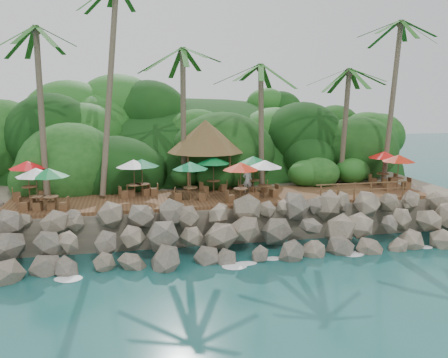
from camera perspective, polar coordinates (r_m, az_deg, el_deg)
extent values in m
plane|color=#19514F|center=(24.56, 2.91, -10.32)|extent=(140.00, 140.00, 0.00)
cube|color=gray|center=(39.40, -2.98, -0.80)|extent=(32.00, 25.20, 2.10)
ellipsoid|color=#143811|center=(46.90, -4.38, -0.33)|extent=(44.80, 28.00, 15.40)
cube|color=brown|center=(29.54, 0.00, -2.29)|extent=(26.00, 5.00, 0.20)
ellipsoid|color=white|center=(24.31, -18.68, -11.03)|extent=(1.20, 0.80, 0.06)
ellipsoid|color=white|center=(24.11, -11.46, -10.85)|extent=(1.20, 0.80, 0.06)
ellipsoid|color=white|center=(24.28, -4.25, -10.51)|extent=(1.20, 0.80, 0.06)
ellipsoid|color=white|center=(24.82, 2.74, -10.02)|extent=(1.20, 0.80, 0.06)
ellipsoid|color=white|center=(25.70, 9.31, -9.42)|extent=(1.20, 0.80, 0.06)
ellipsoid|color=white|center=(26.89, 15.36, -8.77)|extent=(1.20, 0.80, 0.06)
ellipsoid|color=white|center=(28.34, 20.83, -8.09)|extent=(1.20, 0.80, 0.06)
cylinder|color=brown|center=(30.66, -21.29, 7.39)|extent=(0.57, 1.58, 10.28)
ellipsoid|color=#23601E|center=(30.89, -21.94, 16.97)|extent=(6.00, 6.00, 2.40)
cylinder|color=brown|center=(30.54, -13.72, 10.62)|extent=(1.79, 3.10, 13.07)
cylinder|color=brown|center=(31.83, -4.95, 7.17)|extent=(0.42, 0.59, 9.24)
ellipsoid|color=#23601E|center=(31.91, -5.09, 15.47)|extent=(6.00, 6.00, 2.40)
cylinder|color=brown|center=(32.34, 4.54, 6.32)|extent=(0.73, 0.67, 8.23)
ellipsoid|color=#23601E|center=(32.31, 4.64, 13.61)|extent=(6.00, 6.00, 2.40)
cylinder|color=brown|center=(35.95, 19.74, 8.70)|extent=(1.69, 1.47, 11.35)
ellipsoid|color=#23601E|center=(36.30, 20.31, 17.73)|extent=(6.00, 6.00, 2.40)
cylinder|color=brown|center=(34.64, 14.45, 6.11)|extent=(0.50, 0.85, 8.00)
ellipsoid|color=#23601E|center=(34.60, 14.75, 12.72)|extent=(6.00, 6.00, 2.40)
cylinder|color=brown|center=(31.01, -4.35, 0.73)|extent=(0.16, 0.16, 2.40)
cylinder|color=brown|center=(31.49, 0.71, 0.91)|extent=(0.16, 0.16, 2.40)
cylinder|color=brown|center=(33.75, -4.97, 1.51)|extent=(0.16, 0.16, 2.40)
cylinder|color=brown|center=(34.19, -0.31, 1.66)|extent=(0.16, 0.16, 2.40)
cone|color=brown|center=(32.29, -2.26, 5.26)|extent=(5.30, 5.30, 2.20)
cylinder|color=brown|center=(30.60, -1.28, -0.92)|extent=(0.08, 0.08, 0.77)
cylinder|color=brown|center=(30.52, -1.29, -0.19)|extent=(0.87, 0.87, 0.05)
cylinder|color=brown|center=(30.46, -1.29, 0.48)|extent=(0.05, 0.05, 2.28)
cone|color=#0C7431|center=(30.31, -1.30, 2.32)|extent=(2.18, 2.18, 0.47)
cube|color=brown|center=(30.23, -2.42, -1.35)|extent=(0.58, 0.58, 0.48)
cube|color=brown|center=(31.03, -0.17, -1.03)|extent=(0.58, 0.58, 0.48)
cylinder|color=brown|center=(33.54, 20.28, -0.57)|extent=(0.08, 0.08, 0.77)
cylinder|color=brown|center=(33.47, 20.32, 0.10)|extent=(0.87, 0.87, 0.05)
cylinder|color=brown|center=(33.41, 20.36, 0.71)|extent=(0.05, 0.05, 2.28)
cone|color=#B7210B|center=(33.27, 20.46, 2.38)|extent=(2.18, 2.18, 0.47)
cube|color=brown|center=(33.14, 19.26, -0.89)|extent=(0.47, 0.47, 0.48)
cube|color=brown|center=(34.00, 21.24, -0.74)|extent=(0.47, 0.47, 0.48)
cylinder|color=brown|center=(28.44, -4.08, -1.81)|extent=(0.08, 0.08, 0.77)
cylinder|color=brown|center=(28.35, -4.09, -1.04)|extent=(0.87, 0.87, 0.05)
cylinder|color=brown|center=(28.29, -4.09, -0.31)|extent=(0.05, 0.05, 2.28)
cone|color=#0D7840|center=(28.12, -4.12, 1.66)|extent=(2.18, 2.18, 0.47)
cube|color=brown|center=(28.54, -5.53, -2.09)|extent=(0.52, 0.52, 0.48)
cube|color=brown|center=(28.41, -2.61, -2.11)|extent=(0.52, 0.52, 0.48)
cylinder|color=brown|center=(29.07, 4.93, -1.56)|extent=(0.08, 0.08, 0.77)
cylinder|color=brown|center=(28.99, 4.94, -0.80)|extent=(0.87, 0.87, 0.05)
cylinder|color=brown|center=(28.92, 4.95, -0.09)|extent=(0.05, 0.05, 2.28)
cone|color=white|center=(28.76, 4.98, 1.84)|extent=(2.18, 2.18, 0.47)
cube|color=brown|center=(28.70, 3.73, -1.99)|extent=(0.55, 0.55, 0.48)
cube|color=brown|center=(29.51, 6.08, -1.69)|extent=(0.55, 0.55, 0.48)
cylinder|color=brown|center=(27.91, -21.65, -2.76)|extent=(0.08, 0.08, 0.77)
cylinder|color=brown|center=(27.83, -21.70, -1.97)|extent=(0.87, 0.87, 0.05)
cylinder|color=brown|center=(27.76, -21.75, -1.24)|extent=(0.05, 0.05, 2.28)
cone|color=white|center=(27.59, -21.89, 0.77)|extent=(2.18, 2.18, 0.47)
cube|color=brown|center=(28.14, -23.06, -3.06)|extent=(0.47, 0.47, 0.48)
cube|color=brown|center=(27.76, -20.18, -3.04)|extent=(0.47, 0.47, 0.48)
cylinder|color=brown|center=(29.71, -10.80, -1.45)|extent=(0.08, 0.08, 0.77)
cylinder|color=brown|center=(29.63, -10.83, -0.70)|extent=(0.87, 0.87, 0.05)
cylinder|color=brown|center=(29.56, -10.85, -0.01)|extent=(0.05, 0.05, 2.28)
cone|color=white|center=(29.40, -10.92, 1.88)|extent=(2.18, 2.18, 0.47)
cube|color=brown|center=(29.48, -12.10, -1.87)|extent=(0.56, 0.56, 0.48)
cube|color=brown|center=(30.01, -9.51, -1.57)|extent=(0.56, 0.56, 0.48)
cylinder|color=brown|center=(28.05, 2.02, -1.96)|extent=(0.08, 0.08, 0.77)
cylinder|color=brown|center=(27.97, 2.03, -1.17)|extent=(0.87, 0.87, 0.05)
cylinder|color=brown|center=(27.90, 2.03, -0.44)|extent=(0.05, 0.05, 2.28)
cone|color=red|center=(27.73, 2.04, 1.56)|extent=(2.18, 2.18, 0.47)
cube|color=brown|center=(27.72, 0.74, -2.41)|extent=(0.55, 0.55, 0.48)
cube|color=brown|center=(28.46, 3.27, -2.09)|extent=(0.55, 0.55, 0.48)
cylinder|color=brown|center=(30.97, -22.54, -1.58)|extent=(0.08, 0.08, 0.77)
cylinder|color=brown|center=(30.89, -22.59, -0.87)|extent=(0.87, 0.87, 0.05)
cylinder|color=brown|center=(30.83, -22.64, -0.21)|extent=(0.05, 0.05, 2.28)
cone|color=red|center=(30.68, -22.76, 1.61)|extent=(2.18, 2.18, 0.47)
cube|color=brown|center=(30.98, -23.86, -1.95)|extent=(0.52, 0.52, 0.48)
cube|color=brown|center=(31.03, -21.18, -1.74)|extent=(0.52, 0.52, 0.48)
cylinder|color=brown|center=(35.08, 18.70, -0.02)|extent=(0.08, 0.08, 0.77)
cylinder|color=brown|center=(35.01, 18.74, 0.62)|extent=(0.87, 0.87, 0.05)
cylinder|color=brown|center=(34.96, 18.77, 1.21)|extent=(0.05, 0.05, 2.28)
cone|color=red|center=(34.82, 18.87, 2.81)|extent=(2.18, 2.18, 0.47)
cube|color=brown|center=(34.78, 17.62, -0.28)|extent=(0.46, 0.46, 0.48)
cube|color=brown|center=(35.44, 19.73, -0.21)|extent=(0.46, 0.46, 0.48)
cylinder|color=brown|center=(27.59, -20.28, -2.82)|extent=(0.08, 0.08, 0.77)
cylinder|color=brown|center=(27.51, -20.33, -2.02)|extent=(0.87, 0.87, 0.05)
cylinder|color=brown|center=(27.44, -20.38, -1.28)|extent=(0.05, 0.05, 2.28)
cone|color=#0C7230|center=(27.27, -20.51, 0.76)|extent=(2.18, 2.18, 0.47)
cube|color=brown|center=(27.89, -21.66, -3.08)|extent=(0.52, 0.52, 0.48)
cube|color=brown|center=(27.38, -18.83, -3.14)|extent=(0.52, 0.52, 0.48)
cylinder|color=brown|center=(30.82, 3.54, -0.86)|extent=(0.08, 0.08, 0.77)
cylinder|color=brown|center=(30.75, 3.55, -0.13)|extent=(0.87, 0.87, 0.05)
cylinder|color=brown|center=(30.68, 3.56, 0.53)|extent=(0.05, 0.05, 2.28)
cone|color=#0B6B31|center=(30.53, 3.58, 2.36)|extent=(2.18, 2.18, 0.47)
cube|color=brown|center=(30.87, 2.19, -1.10)|extent=(0.54, 0.54, 0.48)
cube|color=brown|center=(30.84, 4.89, -1.14)|extent=(0.54, 0.54, 0.48)
cylinder|color=brown|center=(29.86, -9.87, -1.36)|extent=(0.08, 0.08, 0.77)
cylinder|color=brown|center=(29.79, -9.89, -0.61)|extent=(0.87, 0.87, 0.05)
cylinder|color=brown|center=(29.72, -9.91, 0.08)|extent=(0.05, 0.05, 2.28)
cone|color=#0C6C38|center=(29.56, -9.97, 1.96)|extent=(2.18, 2.18, 0.47)
cube|color=brown|center=(29.86, -11.25, -1.69)|extent=(0.45, 0.45, 0.48)
cube|color=brown|center=(29.94, -8.47, -1.57)|extent=(0.45, 0.45, 0.48)
cylinder|color=brown|center=(28.85, 11.66, -1.59)|extent=(0.10, 0.10, 1.00)
cylinder|color=brown|center=(29.30, 13.64, -1.49)|extent=(0.10, 0.10, 1.00)
cylinder|color=brown|center=(29.78, 15.55, -1.39)|extent=(0.10, 0.10, 1.00)
cylinder|color=brown|center=(30.30, 17.40, -1.29)|extent=(0.10, 0.10, 1.00)
cylinder|color=brown|center=(30.85, 19.19, -1.19)|extent=(0.10, 0.10, 1.00)
cylinder|color=brown|center=(31.42, 20.91, -1.09)|extent=(0.10, 0.10, 1.00)
cube|color=brown|center=(29.95, 16.53, -0.49)|extent=(6.10, 0.06, 0.06)
cube|color=brown|center=(30.03, 16.49, -1.24)|extent=(6.10, 0.06, 0.06)
imported|color=silver|center=(30.47, 2.87, -0.15)|extent=(0.65, 0.49, 1.63)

